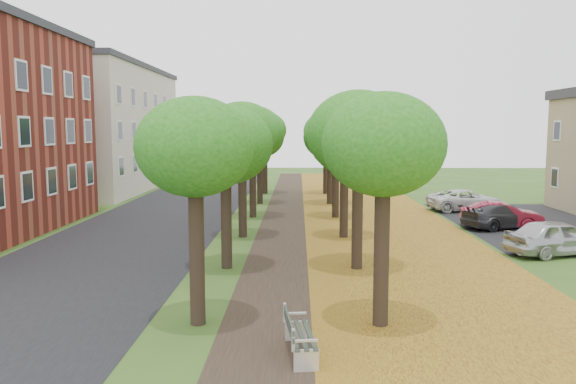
{
  "coord_description": "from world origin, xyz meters",
  "views": [
    {
      "loc": [
        0.44,
        -14.28,
        5.13
      ],
      "look_at": [
        0.01,
        8.98,
        2.5
      ],
      "focal_mm": 35.0,
      "sensor_mm": 36.0,
      "label": 1
    }
  ],
  "objects_px": {
    "car_white": "(466,200)",
    "car_silver": "(558,237)",
    "car_grey": "(502,216)",
    "car_red": "(501,215)",
    "bench": "(298,335)"
  },
  "relations": [
    {
      "from": "car_white",
      "to": "car_silver",
      "type": "bearing_deg",
      "value": 171.75
    },
    {
      "from": "bench",
      "to": "car_white",
      "type": "bearing_deg",
      "value": -32.03
    },
    {
      "from": "car_silver",
      "to": "car_grey",
      "type": "xyz_separation_m",
      "value": [
        0.0,
        6.22,
        -0.08
      ]
    },
    {
      "from": "bench",
      "to": "car_grey",
      "type": "bearing_deg",
      "value": -39.68
    },
    {
      "from": "car_grey",
      "to": "car_white",
      "type": "distance_m",
      "value": 6.24
    },
    {
      "from": "car_red",
      "to": "bench",
      "type": "bearing_deg",
      "value": 155.95
    },
    {
      "from": "car_white",
      "to": "car_grey",
      "type": "bearing_deg",
      "value": 171.75
    },
    {
      "from": "car_red",
      "to": "car_white",
      "type": "xyz_separation_m",
      "value": [
        0.0,
        6.13,
        -0.0
      ]
    },
    {
      "from": "bench",
      "to": "car_white",
      "type": "xyz_separation_m",
      "value": [
        10.56,
        22.84,
        0.19
      ]
    },
    {
      "from": "car_silver",
      "to": "car_white",
      "type": "relative_size",
      "value": 0.9
    },
    {
      "from": "bench",
      "to": "car_red",
      "type": "relative_size",
      "value": 0.49
    },
    {
      "from": "car_white",
      "to": "car_red",
      "type": "bearing_deg",
      "value": 171.75
    },
    {
      "from": "car_red",
      "to": "car_white",
      "type": "height_order",
      "value": "car_red"
    },
    {
      "from": "car_grey",
      "to": "car_silver",
      "type": "bearing_deg",
      "value": 157.59
    },
    {
      "from": "car_red",
      "to": "car_grey",
      "type": "distance_m",
      "value": 0.12
    }
  ]
}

